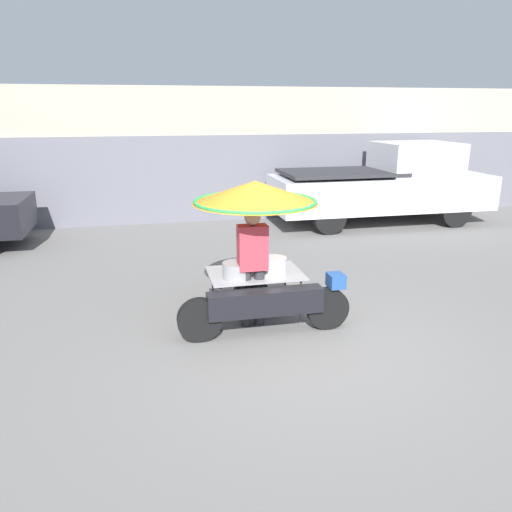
{
  "coord_description": "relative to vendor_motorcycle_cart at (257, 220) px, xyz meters",
  "views": [
    {
      "loc": [
        -1.77,
        -5.29,
        2.8
      ],
      "look_at": [
        -0.35,
        0.96,
        0.9
      ],
      "focal_mm": 35.0,
      "sensor_mm": 36.0,
      "label": 1
    }
  ],
  "objects": [
    {
      "name": "ground_plane",
      "position": [
        0.34,
        -0.92,
        -1.4
      ],
      "size": [
        36.0,
        36.0,
        0.0
      ],
      "primitive_type": "plane",
      "color": "slate"
    },
    {
      "name": "pickup_truck",
      "position": [
        4.49,
        5.15,
        -0.43
      ],
      "size": [
        5.43,
        1.81,
        1.99
      ],
      "color": "black",
      "rests_on": "ground"
    },
    {
      "name": "vendor_motorcycle_cart",
      "position": [
        0.0,
        0.0,
        0.0
      ],
      "size": [
        2.24,
        1.66,
        1.9
      ],
      "color": "black",
      "rests_on": "ground"
    },
    {
      "name": "vendor_person",
      "position": [
        -0.1,
        -0.15,
        -0.52
      ],
      "size": [
        0.38,
        0.22,
        1.58
      ],
      "color": "#2D2D33",
      "rests_on": "ground"
    },
    {
      "name": "shopfront_building",
      "position": [
        0.34,
        7.41,
        0.25
      ],
      "size": [
        28.0,
        2.06,
        3.32
      ],
      "color": "#B2A893",
      "rests_on": "ground"
    }
  ]
}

